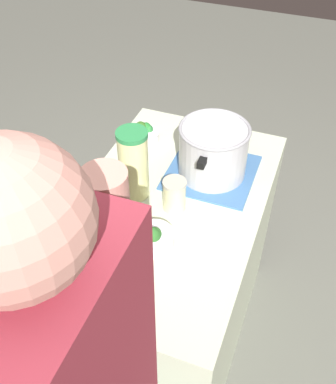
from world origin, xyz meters
TOP-DOWN VIEW (x-y plane):
  - ground_plane at (0.00, 0.00)m, footprint 8.00×8.00m
  - counter_slab at (0.00, 0.00)m, footprint 1.03×0.62m
  - dish_cloth at (-0.20, 0.09)m, footprint 0.30×0.31m
  - cooking_pot at (-0.20, 0.09)m, footprint 0.31×0.25m
  - lemonade_pitcher at (-0.01, -0.12)m, footprint 0.10×0.10m
  - mason_jar at (0.01, 0.03)m, footprint 0.08×0.08m
  - broccoli_bowl_front at (0.19, 0.03)m, footprint 0.12×0.12m
  - broccoli_bowl_center at (-0.31, -0.21)m, footprint 0.10×0.10m
  - broccoli_bowl_back at (0.34, -0.14)m, footprint 0.13×0.13m

SIDE VIEW (x-z plane):
  - ground_plane at x=0.00m, z-range 0.00..0.00m
  - counter_slab at x=0.00m, z-range 0.00..0.85m
  - dish_cloth at x=-0.20m, z-range 0.85..0.86m
  - broccoli_bowl_front at x=0.19m, z-range 0.85..0.92m
  - broccoli_bowl_center at x=-0.31m, z-range 0.85..0.92m
  - broccoli_bowl_back at x=0.34m, z-range 0.85..0.93m
  - mason_jar at x=0.01m, z-range 0.85..0.97m
  - cooking_pot at x=-0.20m, z-range 0.87..1.06m
  - lemonade_pitcher at x=-0.01m, z-range 0.86..1.11m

